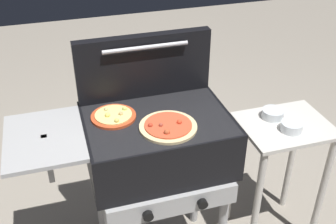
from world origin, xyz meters
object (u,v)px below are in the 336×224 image
Objects in this scene: pizza_pepperoni at (168,126)px; topping_bowl_near at (291,127)px; prep_table at (280,157)px; pizza_cheese at (114,116)px; grill at (155,145)px; topping_bowl_far at (273,114)px.

topping_bowl_near is at bearing 3.05° from pizza_pepperoni.
prep_table is at bearing 84.34° from topping_bowl_near.
topping_bowl_near reaches higher than prep_table.
pizza_cheese is 0.92m from prep_table.
pizza_pepperoni is (0.04, -0.09, 0.15)m from grill.
pizza_pepperoni is 0.25m from pizza_cheese.
topping_bowl_far is at bearing 1.21° from pizza_cheese.
topping_bowl_near is (-0.01, -0.06, 0.23)m from prep_table.
pizza_cheese is at bearing 172.30° from topping_bowl_near.
grill is at bearing -179.63° from prep_table.
grill is 9.12× the size of topping_bowl_near.
topping_bowl_far is (0.81, 0.02, -0.15)m from pizza_cheese.
pizza_pepperoni is at bearing -176.95° from topping_bowl_near.
topping_bowl_near is at bearing -7.70° from pizza_cheese.
grill is 0.64m from topping_bowl_far.
pizza_pepperoni is at bearing -67.34° from grill.
grill reaches higher than topping_bowl_far.
topping_bowl_near is at bearing -77.52° from topping_bowl_far.
pizza_pepperoni is 1.24× the size of pizza_cheese.
prep_table is at bearing 0.37° from grill.
topping_bowl_near is 0.95× the size of topping_bowl_far.
pizza_cheese is 0.27× the size of prep_table.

